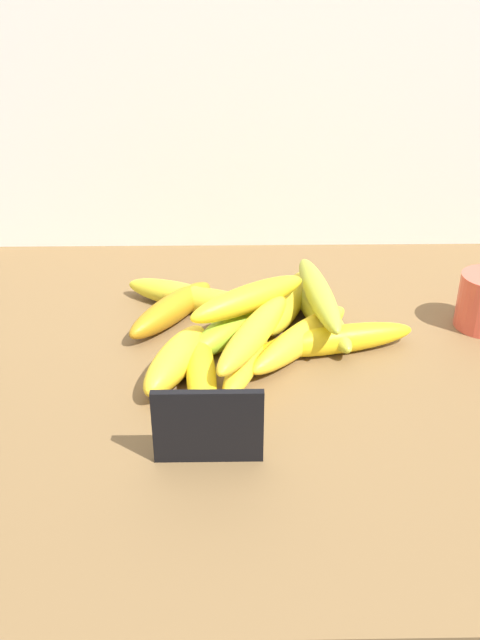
{
  "coord_description": "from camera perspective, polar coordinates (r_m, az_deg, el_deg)",
  "views": [
    {
      "loc": [
        -3.92,
        -71.07,
        49.26
      ],
      "look_at": [
        -2.74,
        2.63,
        8.0
      ],
      "focal_mm": 38.36,
      "sensor_mm": 36.0,
      "label": 1
    }
  ],
  "objects": [
    {
      "name": "banana_4",
      "position": [
        0.87,
        8.12,
        -1.62
      ],
      "size": [
        20.79,
        8.29,
        3.64
      ],
      "primitive_type": "ellipsoid",
      "rotation": [
        0.0,
        0.0,
        3.38
      ],
      "color": "yellow",
      "rests_on": "counter_top"
    },
    {
      "name": "banana_11",
      "position": [
        0.91,
        6.58,
        2.22
      ],
      "size": [
        5.39,
        21.22,
        3.29
      ],
      "primitive_type": "ellipsoid",
      "rotation": [
        0.0,
        0.0,
        1.67
      ],
      "color": "#AAB533",
      "rests_on": "banana_0"
    },
    {
      "name": "banana_12",
      "position": [
        0.82,
        1.18,
        -1.09
      ],
      "size": [
        11.47,
        19.33,
        3.55
      ],
      "primitive_type": "ellipsoid",
      "rotation": [
        0.0,
        0.0,
        1.14
      ],
      "color": "yellow",
      "rests_on": "banana_2"
    },
    {
      "name": "banana_10",
      "position": [
        0.94,
        -5.69,
        0.92
      ],
      "size": [
        12.83,
        16.73,
        3.89
      ],
      "primitive_type": "ellipsoid",
      "rotation": [
        0.0,
        0.0,
        0.99
      ],
      "color": "#B27A15",
      "rests_on": "counter_top"
    },
    {
      "name": "banana_7",
      "position": [
        0.8,
        -3.25,
        -4.61
      ],
      "size": [
        4.87,
        19.67,
        3.48
      ],
      "primitive_type": "ellipsoid",
      "rotation": [
        0.0,
        0.0,
        4.78
      ],
      "color": "yellow",
      "rests_on": "counter_top"
    },
    {
      "name": "banana_1",
      "position": [
        0.87,
        5.11,
        -1.54
      ],
      "size": [
        15.81,
        17.83,
        3.79
      ],
      "primitive_type": "ellipsoid",
      "rotation": [
        0.0,
        0.0,
        4.01
      ],
      "color": "yellow",
      "rests_on": "counter_top"
    },
    {
      "name": "counter_top",
      "position": [
        0.86,
        1.86,
        -4.64
      ],
      "size": [
        110.0,
        76.0,
        3.0
      ],
      "primitive_type": "cube",
      "color": "brown",
      "rests_on": "ground"
    },
    {
      "name": "banana_0",
      "position": [
        0.93,
        6.77,
        0.4
      ],
      "size": [
        8.41,
        19.55,
        3.76
      ],
      "primitive_type": "ellipsoid",
      "rotation": [
        0.0,
        0.0,
        1.82
      ],
      "color": "gold",
      "rests_on": "counter_top"
    },
    {
      "name": "banana_6",
      "position": [
        0.95,
        -2.01,
        1.42
      ],
      "size": [
        19.29,
        10.83,
        3.79
      ],
      "primitive_type": "ellipsoid",
      "rotation": [
        0.0,
        0.0,
        5.89
      ],
      "color": "gold",
      "rests_on": "counter_top"
    },
    {
      "name": "banana_5",
      "position": [
        0.9,
        -0.16,
        -0.27
      ],
      "size": [
        14.76,
        17.98,
        4.2
      ],
      "primitive_type": "ellipsoid",
      "rotation": [
        0.0,
        0.0,
        4.08
      ],
      "color": "#93BE28",
      "rests_on": "counter_top"
    },
    {
      "name": "back_wall",
      "position": [
        1.11,
        1.2,
        21.86
      ],
      "size": [
        130.0,
        2.0,
        70.0
      ],
      "primitive_type": "cube",
      "color": "silver",
      "rests_on": "ground"
    },
    {
      "name": "banana_13",
      "position": [
        0.87,
        0.74,
        1.81
      ],
      "size": [
        16.61,
        13.7,
        3.59
      ],
      "primitive_type": "ellipsoid",
      "rotation": [
        0.0,
        0.0,
        3.78
      ],
      "color": "yellow",
      "rests_on": "banana_5"
    },
    {
      "name": "chalkboard_sign",
      "position": [
        0.68,
        -2.68,
        -9.07
      ],
      "size": [
        11.0,
        1.8,
        8.4
      ],
      "color": "black",
      "rests_on": "counter_top"
    },
    {
      "name": "banana_8",
      "position": [
        0.96,
        4.08,
        1.56
      ],
      "size": [
        9.99,
        18.91,
        3.98
      ],
      "primitive_type": "ellipsoid",
      "rotation": [
        0.0,
        0.0,
        1.23
      ],
      "color": "yellow",
      "rests_on": "counter_top"
    },
    {
      "name": "banana_9",
      "position": [
        0.98,
        -4.9,
        2.06
      ],
      "size": [
        17.33,
        10.98,
        3.62
      ],
      "primitive_type": "ellipsoid",
      "rotation": [
        0.0,
        0.0,
        5.83
      ],
      "color": "yellow",
      "rests_on": "counter_top"
    },
    {
      "name": "banana_2",
      "position": [
        0.83,
        0.54,
        -3.45
      ],
      "size": [
        8.04,
        16.44,
        3.23
      ],
      "primitive_type": "ellipsoid",
      "rotation": [
        0.0,
        0.0,
        1.26
      ],
      "color": "yellow",
      "rests_on": "counter_top"
    },
    {
      "name": "banana_3",
      "position": [
        0.82,
        -5.35,
        -3.26
      ],
      "size": [
        9.52,
        15.82,
        4.38
      ],
      "primitive_type": "ellipsoid",
      "rotation": [
        0.0,
        0.0,
        1.21
      ],
      "color": "yellow",
      "rests_on": "counter_top"
    }
  ]
}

